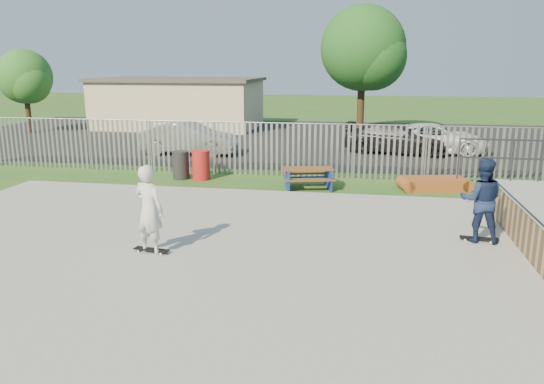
% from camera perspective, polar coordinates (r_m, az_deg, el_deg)
% --- Properties ---
extents(ground, '(120.00, 120.00, 0.00)m').
position_cam_1_polar(ground, '(11.89, -10.54, -7.06)').
color(ground, '#285C1F').
rests_on(ground, ground).
extents(concrete_slab, '(15.00, 12.00, 0.15)m').
position_cam_1_polar(concrete_slab, '(11.87, -10.56, -6.72)').
color(concrete_slab, gray).
rests_on(concrete_slab, ground).
extents(fence, '(26.04, 16.02, 2.00)m').
position_cam_1_polar(fence, '(15.60, -1.40, 2.00)').
color(fence, gray).
rests_on(fence, ground).
extents(picnic_table, '(1.97, 1.75, 0.71)m').
position_cam_1_polar(picnic_table, '(18.02, 3.87, 1.51)').
color(picnic_table, brown).
rests_on(picnic_table, ground).
extents(funbox, '(2.15, 1.41, 0.40)m').
position_cam_1_polar(funbox, '(18.66, 17.04, 0.83)').
color(funbox, brown).
rests_on(funbox, ground).
extents(trash_bin_red, '(0.65, 0.65, 1.08)m').
position_cam_1_polar(trash_bin_red, '(19.51, -7.64, 2.89)').
color(trash_bin_red, '#B01D1B').
rests_on(trash_bin_red, ground).
extents(trash_bin_grey, '(0.61, 0.61, 1.02)m').
position_cam_1_polar(trash_bin_grey, '(19.77, -9.78, 2.88)').
color(trash_bin_grey, black).
rests_on(trash_bin_grey, ground).
extents(parking_lot, '(40.00, 18.00, 0.02)m').
position_cam_1_polar(parking_lot, '(29.95, 2.18, 5.77)').
color(parking_lot, black).
rests_on(parking_lot, ground).
extents(car_silver, '(4.49, 1.58, 1.48)m').
position_cam_1_polar(car_silver, '(24.92, -8.91, 5.72)').
color(car_silver, '#B3B3B8').
rests_on(car_silver, parking_lot).
extents(car_dark, '(5.08, 2.79, 1.40)m').
position_cam_1_polar(car_dark, '(25.63, 13.17, 5.65)').
color(car_dark, black).
rests_on(car_dark, parking_lot).
extents(car_white, '(5.07, 2.58, 1.37)m').
position_cam_1_polar(car_white, '(26.11, 17.08, 5.53)').
color(car_white, white).
rests_on(car_white, parking_lot).
extents(building, '(10.40, 6.40, 3.20)m').
position_cam_1_polar(building, '(35.57, -9.94, 9.44)').
color(building, beige).
rests_on(building, ground).
extents(tree_left, '(3.22, 3.22, 4.96)m').
position_cam_1_polar(tree_left, '(35.49, -25.09, 11.16)').
color(tree_left, '#402C19').
rests_on(tree_left, ground).
extents(tree_mid, '(4.75, 4.75, 7.33)m').
position_cam_1_polar(tree_mid, '(31.07, 9.75, 14.98)').
color(tree_mid, '#3C2A18').
rests_on(tree_mid, ground).
extents(skateboard_a, '(0.82, 0.27, 0.08)m').
position_cam_1_polar(skateboard_a, '(13.24, 21.25, -4.75)').
color(skateboard_a, black).
rests_on(skateboard_a, concrete_slab).
extents(skateboard_b, '(0.82, 0.31, 0.08)m').
position_cam_1_polar(skateboard_b, '(11.92, -12.84, -6.16)').
color(skateboard_b, black).
rests_on(skateboard_b, concrete_slab).
extents(skater_navy, '(1.01, 0.82, 1.95)m').
position_cam_1_polar(skater_navy, '(12.99, 21.60, -0.83)').
color(skater_navy, '#162246').
rests_on(skater_navy, concrete_slab).
extents(skater_white, '(0.82, 0.66, 1.95)m').
position_cam_1_polar(skater_white, '(11.64, -13.09, -1.83)').
color(skater_white, silver).
rests_on(skater_white, concrete_slab).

